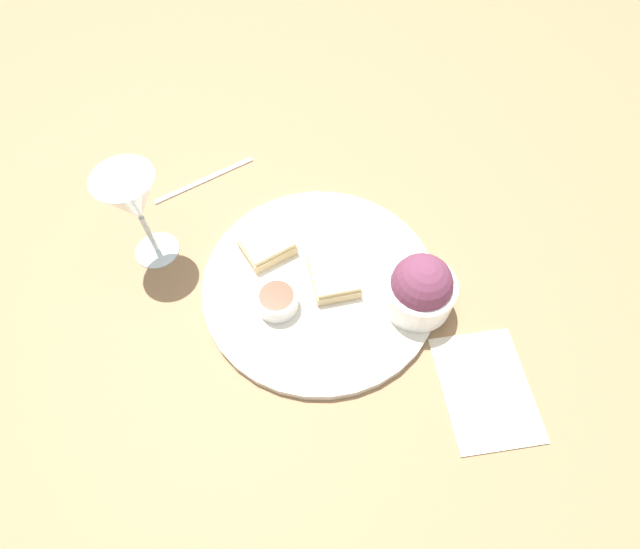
% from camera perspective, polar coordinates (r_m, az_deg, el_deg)
% --- Properties ---
extents(ground_plane, '(4.00, 4.00, 0.00)m').
position_cam_1_polar(ground_plane, '(0.73, -0.00, -1.39)').
color(ground_plane, '#93704C').
extents(dinner_plate, '(0.34, 0.34, 0.01)m').
position_cam_1_polar(dinner_plate, '(0.72, -0.00, -1.11)').
color(dinner_plate, silver).
rests_on(dinner_plate, ground_plane).
extents(salad_bowl, '(0.10, 0.10, 0.09)m').
position_cam_1_polar(salad_bowl, '(0.68, 11.38, -1.55)').
color(salad_bowl, white).
rests_on(salad_bowl, dinner_plate).
extents(sauce_ramekin, '(0.06, 0.06, 0.03)m').
position_cam_1_polar(sauce_ramekin, '(0.69, -4.93, -2.91)').
color(sauce_ramekin, white).
rests_on(sauce_ramekin, dinner_plate).
extents(cheese_toast_near, '(0.10, 0.09, 0.03)m').
position_cam_1_polar(cheese_toast_near, '(0.71, 1.58, -0.04)').
color(cheese_toast_near, '#D1B27F').
rests_on(cheese_toast_near, dinner_plate).
extents(cheese_toast_far, '(0.09, 0.09, 0.03)m').
position_cam_1_polar(cheese_toast_far, '(0.74, -6.01, 3.27)').
color(cheese_toast_far, '#D1B27F').
rests_on(cheese_toast_far, dinner_plate).
extents(wine_glass, '(0.08, 0.08, 0.16)m').
position_cam_1_polar(wine_glass, '(0.72, -20.58, 7.84)').
color(wine_glass, silver).
rests_on(wine_glass, ground_plane).
extents(napkin, '(0.19, 0.17, 0.01)m').
position_cam_1_polar(napkin, '(0.70, 18.44, -12.24)').
color(napkin, beige).
rests_on(napkin, ground_plane).
extents(fork, '(0.15, 0.12, 0.01)m').
position_cam_1_polar(fork, '(0.87, -13.07, 10.53)').
color(fork, silver).
rests_on(fork, ground_plane).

